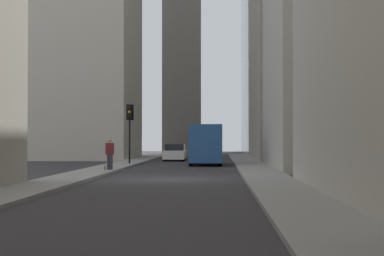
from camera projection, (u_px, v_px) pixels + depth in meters
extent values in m
plane|color=#302D30|center=(169.00, 179.00, 29.50)|extent=(135.00, 135.00, 0.00)
cube|color=gray|center=(72.00, 177.00, 29.68)|extent=(90.00, 2.20, 0.14)
cube|color=gray|center=(267.00, 178.00, 29.31)|extent=(90.00, 2.20, 0.14)
cube|color=beige|center=(81.00, 40.00, 59.97)|extent=(12.88, 10.00, 22.26)
cube|color=gray|center=(182.00, 44.00, 71.33)|extent=(4.11, 4.11, 24.75)
cube|color=#285699|center=(206.00, 143.00, 44.73)|extent=(4.60, 2.25, 2.60)
cube|color=#38383D|center=(207.00, 148.00, 47.93)|extent=(1.90, 2.25, 1.90)
cube|color=black|center=(207.00, 140.00, 47.94)|extent=(1.92, 2.09, 0.64)
cylinder|color=black|center=(220.00, 158.00, 47.87)|extent=(0.88, 0.28, 0.88)
cylinder|color=black|center=(194.00, 158.00, 47.95)|extent=(0.88, 0.28, 0.88)
cylinder|color=black|center=(220.00, 160.00, 43.28)|extent=(0.88, 0.28, 0.88)
cylinder|color=black|center=(191.00, 160.00, 43.36)|extent=(0.88, 0.28, 0.88)
cube|color=silver|center=(175.00, 155.00, 54.09)|extent=(4.30, 1.78, 0.70)
cube|color=black|center=(175.00, 147.00, 54.30)|extent=(2.10, 1.58, 0.54)
cylinder|color=black|center=(183.00, 158.00, 52.71)|extent=(0.64, 0.22, 0.64)
cylinder|color=black|center=(164.00, 158.00, 52.77)|extent=(0.64, 0.22, 0.64)
cylinder|color=black|center=(185.00, 157.00, 55.40)|extent=(0.64, 0.22, 0.64)
cylinder|color=black|center=(167.00, 157.00, 55.47)|extent=(0.64, 0.22, 0.64)
cylinder|color=black|center=(130.00, 141.00, 44.73)|extent=(0.12, 0.12, 3.14)
cube|color=black|center=(130.00, 112.00, 44.76)|extent=(0.28, 0.32, 0.90)
cube|color=black|center=(130.00, 112.00, 44.92)|extent=(0.03, 0.52, 1.10)
sphere|color=black|center=(129.00, 108.00, 44.61)|extent=(0.20, 0.20, 0.20)
sphere|color=orange|center=(129.00, 112.00, 44.60)|extent=(0.20, 0.20, 0.20)
sphere|color=black|center=(129.00, 116.00, 44.60)|extent=(0.20, 0.20, 0.20)
cylinder|color=#33333D|center=(111.00, 162.00, 35.76)|extent=(0.16, 0.16, 0.85)
cylinder|color=#33333D|center=(108.00, 162.00, 35.77)|extent=(0.16, 0.16, 0.85)
cube|color=maroon|center=(110.00, 149.00, 35.78)|extent=(0.26, 0.44, 0.63)
sphere|color=tan|center=(110.00, 140.00, 35.78)|extent=(0.22, 0.22, 0.22)
cylinder|color=brown|center=(105.00, 168.00, 35.21)|extent=(0.07, 0.07, 0.20)
cylinder|color=brown|center=(105.00, 166.00, 35.21)|extent=(0.03, 0.03, 0.07)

